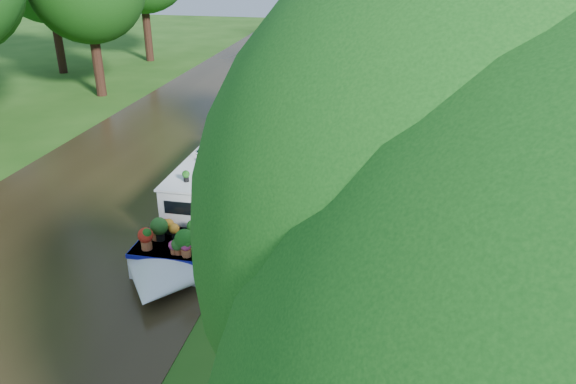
{
  "coord_description": "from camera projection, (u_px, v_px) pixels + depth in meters",
  "views": [
    {
      "loc": [
        3.23,
        -14.9,
        8.2
      ],
      "look_at": [
        0.21,
        0.07,
        1.3
      ],
      "focal_mm": 35.0,
      "sensor_mm": 36.0,
      "label": 1
    }
  ],
  "objects": [
    {
      "name": "ground",
      "position": [
        281.0,
        231.0,
        17.27
      ],
      "size": [
        100.0,
        100.0,
        0.0
      ],
      "primitive_type": "plane",
      "color": "#214F13",
      "rests_on": "ground"
    },
    {
      "name": "towpath",
      "position": [
        319.0,
        234.0,
        17.04
      ],
      "size": [
        2.2,
        100.0,
        0.03
      ],
      "primitive_type": "cube",
      "color": "#4E3B24",
      "rests_on": "ground"
    },
    {
      "name": "canal_water",
      "position": [
        102.0,
        213.0,
        18.34
      ],
      "size": [
        10.0,
        100.0,
        0.02
      ],
      "primitive_type": "cube",
      "color": "black",
      "rests_on": "ground"
    },
    {
      "name": "sandwich_board",
      "position": [
        275.0,
        383.0,
        10.76
      ],
      "size": [
        0.57,
        0.51,
        0.87
      ],
      "rotation": [
        0.0,
        0.0,
        -0.16
      ],
      "color": "red",
      "rests_on": "towpath"
    },
    {
      "name": "plant_boat",
      "position": [
        226.0,
        178.0,
        18.85
      ],
      "size": [
        2.29,
        13.52,
        2.29
      ],
      "color": "white",
      "rests_on": "canal_water"
    },
    {
      "name": "pedestrian_pink",
      "position": [
        359.0,
        63.0,
        36.16
      ],
      "size": [
        0.73,
        0.63,
        1.7
      ],
      "primitive_type": "imported",
      "rotation": [
        0.0,
        0.0,
        -0.43
      ],
      "color": "#E25D93",
      "rests_on": "towpath"
    },
    {
      "name": "verge_plant",
      "position": [
        276.0,
        195.0,
        19.13
      ],
      "size": [
        0.52,
        0.49,
        0.46
      ],
      "primitive_type": "imported",
      "rotation": [
        0.0,
        0.0,
        0.42
      ],
      "color": "#27631D",
      "rests_on": "ground"
    },
    {
      "name": "second_boat",
      "position": [
        294.0,
        85.0,
        32.36
      ],
      "size": [
        2.92,
        6.9,
        1.28
      ],
      "rotation": [
        0.0,
        0.0,
        0.18
      ],
      "color": "black",
      "rests_on": "canal_water"
    }
  ]
}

